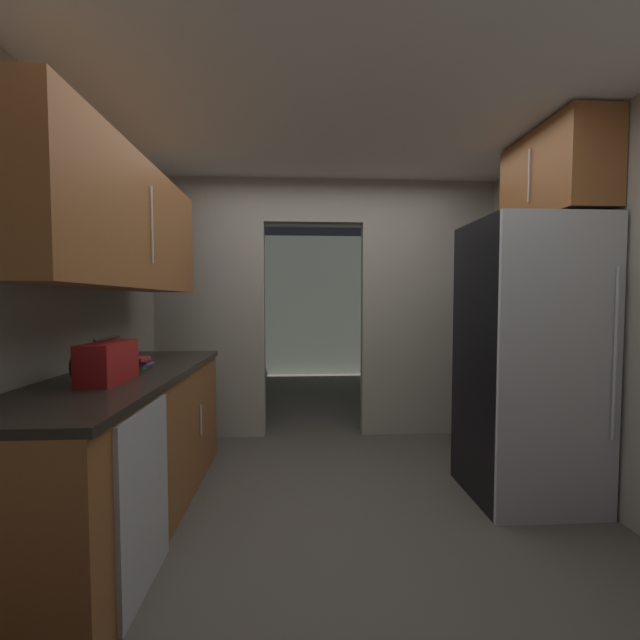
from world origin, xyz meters
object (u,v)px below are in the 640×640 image
Objects in this scene: dishwasher at (145,500)px; boombox at (107,362)px; book_stack at (139,363)px; refrigerator at (527,361)px.

boombox is at bearing 133.56° from dishwasher.
boombox is 2.29× the size of book_stack.
refrigerator is 2.63m from boombox.
book_stack is (-0.00, 0.43, -0.07)m from boombox.
book_stack is at bearing 112.45° from dishwasher.
refrigerator reaches higher than boombox.
dishwasher is 2.25× the size of boombox.
book_stack is (-2.60, -0.00, 0.01)m from refrigerator.
dishwasher is 0.97m from book_stack.
dishwasher is 5.15× the size of book_stack.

